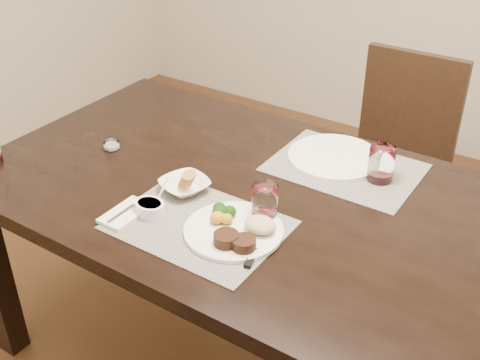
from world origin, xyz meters
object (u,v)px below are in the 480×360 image
Objects in this scene: cracker_bowl at (185,185)px; dinner_plate at (237,230)px; chair_far at (396,150)px; wine_glass_near at (265,203)px; steak_knife at (258,251)px; far_plate at (335,157)px.

dinner_plate is at bearing -21.02° from cracker_bowl.
wine_glass_near is at bearing -91.57° from chair_far.
dinner_plate reaches higher than steak_knife.
cracker_bowl is 1.76× the size of wine_glass_near.
chair_far reaches higher than cracker_bowl.
cracker_bowl is at bearing -176.75° from wine_glass_near.
cracker_bowl is 0.58× the size of far_plate.
dinner_plate is 1.53× the size of cracker_bowl.
chair_far is 0.68m from far_plate.
dinner_plate is 1.23× the size of steak_knife.
cracker_bowl is at bearing -124.37° from far_plate.
dinner_plate reaches higher than far_plate.
chair_far is 2.95× the size of far_plate.
far_plate is (-0.05, 0.55, 0.00)m from steak_knife.
dinner_plate is 2.68× the size of wine_glass_near.
dinner_plate is at bearing -98.77° from wine_glass_near.
dinner_plate is at bearing 142.38° from steak_knife.
steak_knife is 0.17m from wine_glass_near.
chair_far is at bearing 88.43° from wine_glass_near.
chair_far reaches higher than wine_glass_near.
far_plate is at bearing 98.35° from dinner_plate.
cracker_bowl is at bearing 171.42° from dinner_plate.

